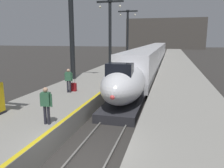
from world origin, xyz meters
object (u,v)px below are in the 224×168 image
(station_column_distant, at_px, (128,29))
(passenger_far_waiting, at_px, (120,63))
(highspeed_train_main, at_px, (152,56))
(passenger_mid_platform, at_px, (46,103))
(rolling_suitcase, at_px, (74,87))
(station_column_far, at_px, (110,26))
(passenger_near_edge, at_px, (69,79))
(station_column_mid, at_px, (71,20))

(station_column_distant, xyz_separation_m, passenger_far_waiting, (3.26, -21.69, -4.69))
(highspeed_train_main, distance_m, passenger_mid_platform, 30.63)
(passenger_mid_platform, xyz_separation_m, rolling_suitcase, (-1.51, 6.29, -0.69))
(highspeed_train_main, xyz_separation_m, passenger_far_waiting, (-2.64, -13.53, 0.08))
(highspeed_train_main, relative_size, station_column_distant, 5.98)
(highspeed_train_main, relative_size, station_column_far, 6.10)
(passenger_far_waiting, bearing_deg, highspeed_train_main, 78.98)
(highspeed_train_main, xyz_separation_m, station_column_far, (-5.90, -5.93, 4.67))
(passenger_near_edge, height_order, passenger_far_waiting, same)
(station_column_mid, height_order, passenger_mid_platform, station_column_mid)
(station_column_mid, xyz_separation_m, passenger_mid_platform, (3.65, -11.02, -4.44))
(station_column_mid, xyz_separation_m, station_column_distant, (0.00, 27.69, 0.25))
(station_column_far, bearing_deg, highspeed_train_main, 45.15)
(passenger_near_edge, bearing_deg, rolling_suitcase, 71.22)
(station_column_distant, bearing_deg, station_column_mid, -90.00)
(station_column_mid, bearing_deg, rolling_suitcase, -65.65)
(station_column_mid, height_order, passenger_far_waiting, station_column_mid)
(station_column_mid, relative_size, station_column_far, 0.97)
(station_column_mid, distance_m, passenger_near_edge, 7.10)
(highspeed_train_main, relative_size, passenger_far_waiting, 33.48)
(passenger_far_waiting, bearing_deg, station_column_far, 113.25)
(passenger_far_waiting, bearing_deg, rolling_suitcase, -95.99)
(passenger_near_edge, distance_m, rolling_suitcase, 0.84)
(passenger_mid_platform, bearing_deg, station_column_far, 98.43)
(station_column_mid, bearing_deg, highspeed_train_main, 73.19)
(highspeed_train_main, bearing_deg, passenger_near_edge, -99.00)
(highspeed_train_main, height_order, passenger_mid_platform, highspeed_train_main)
(rolling_suitcase, bearing_deg, highspeed_train_main, 81.18)
(station_column_distant, xyz_separation_m, passenger_near_edge, (1.98, -32.87, -4.69))
(highspeed_train_main, bearing_deg, station_column_distant, 125.86)
(station_column_far, distance_m, rolling_suitcase, 19.19)
(highspeed_train_main, xyz_separation_m, passenger_near_edge, (-3.92, -24.71, 0.08))
(station_column_far, distance_m, passenger_near_edge, 19.43)
(station_column_far, bearing_deg, station_column_distant, 90.00)
(station_column_far, relative_size, passenger_far_waiting, 5.49)
(station_column_mid, height_order, station_column_distant, station_column_distant)
(passenger_mid_platform, height_order, passenger_far_waiting, same)
(rolling_suitcase, bearing_deg, station_column_far, 96.66)
(station_column_mid, bearing_deg, passenger_far_waiting, 61.43)
(station_column_far, xyz_separation_m, passenger_near_edge, (1.98, -18.78, -4.58))
(station_column_mid, distance_m, station_column_far, 13.60)
(station_column_mid, bearing_deg, station_column_far, 90.00)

